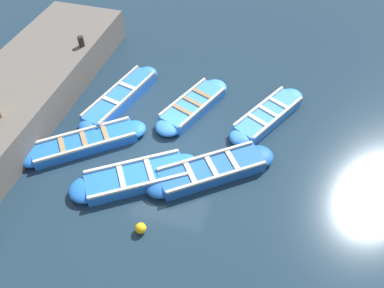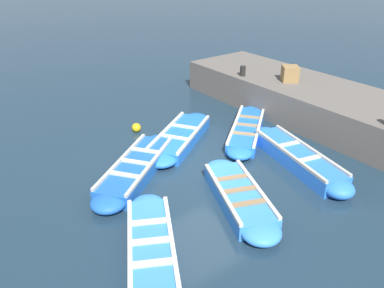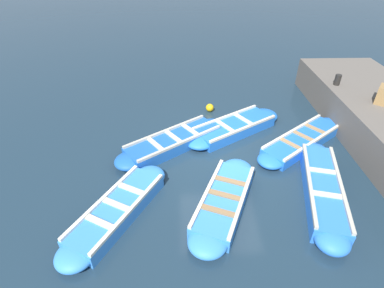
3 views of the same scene
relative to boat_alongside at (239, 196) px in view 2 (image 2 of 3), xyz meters
The scene contains 11 objects.
ground_plane 1.72m from the boat_alongside, 95.62° to the right, with size 120.00×120.00×0.00m, color #1C303F.
boat_alongside is the anchor object (origin of this frame).
boat_drifting 3.32m from the boat_alongside, 102.33° to the right, with size 3.52×2.71×0.39m.
boat_end_of_row 2.43m from the boat_alongside, behind, with size 1.64×3.86×0.46m.
boat_near_quay 3.61m from the boat_alongside, 137.45° to the right, with size 3.43×2.91×0.37m.
boat_bow_out 2.74m from the boat_alongside, 63.60° to the right, with size 3.54×2.91×0.41m.
boat_inner_gap 2.43m from the boat_alongside, ahead, with size 2.28×3.34×0.39m.
quay_wall 5.65m from the boat_alongside, 162.40° to the right, with size 2.93×10.68×1.10m.
bollard_north 6.21m from the boat_alongside, 134.21° to the right, with size 0.20×0.20×0.35m, color black.
wooden_crate 6.02m from the boat_alongside, 149.78° to the right, with size 0.52×0.52×0.52m, color olive.
buoy_orange_near 4.66m from the boat_alongside, 90.39° to the right, with size 0.28×0.28×0.28m, color #EAB214.
Camera 2 is at (5.16, 6.56, 5.07)m, focal length 35.00 mm.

